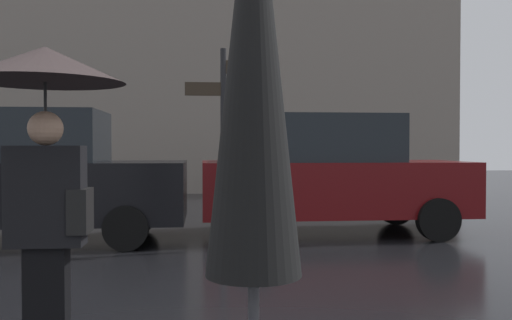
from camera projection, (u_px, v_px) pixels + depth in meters
folded_patio_umbrella_near at (254, 83)px, 1.72m from camera, size 0.40×0.40×2.42m
pedestrian_with_umbrella at (46, 118)px, 3.42m from camera, size 0.99×0.99×2.03m
parked_car_left at (29, 176)px, 8.09m from camera, size 4.44×1.86×1.95m
parked_car_right at (329, 174)px, 8.91m from camera, size 4.25×2.00×1.92m
street_signpost at (224, 128)px, 7.46m from camera, size 1.08×0.08×2.75m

